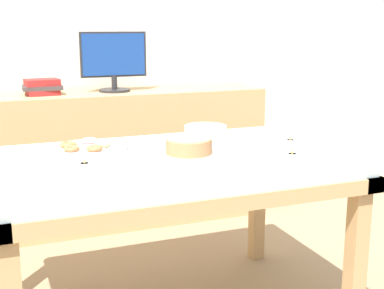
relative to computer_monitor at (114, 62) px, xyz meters
The scene contains 11 objects.
wall_back 0.39m from the computer_monitor, 104.40° to the left, with size 8.00×0.10×2.60m, color silver.
dining_table 1.34m from the computer_monitor, 93.47° to the right, with size 1.47×0.99×0.75m.
sideboard 0.64m from the computer_monitor, behind, with size 2.11×0.44×0.88m.
computer_monitor is the anchor object (origin of this frame).
book_stack 0.47m from the computer_monitor, behind, with size 0.24×0.18×0.10m.
cake_chocolate_round 1.32m from the computer_monitor, 89.29° to the right, with size 0.27×0.27×0.08m.
pastry_platter 1.14m from the computer_monitor, 110.02° to the right, with size 0.37×0.37×0.04m.
plate_stack 1.03m from the computer_monitor, 76.45° to the right, with size 0.21×0.21×0.06m.
tealight_right_edge 1.56m from the computer_monitor, 74.14° to the right, with size 0.04×0.04×0.04m.
tealight_centre 1.42m from the computer_monitor, 108.28° to the right, with size 0.04×0.04×0.04m.
tealight_left_edge 1.38m from the computer_monitor, 65.58° to the right, with size 0.04×0.04×0.04m.
Camera 1 is at (-0.70, -2.09, 1.30)m, focal length 50.00 mm.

